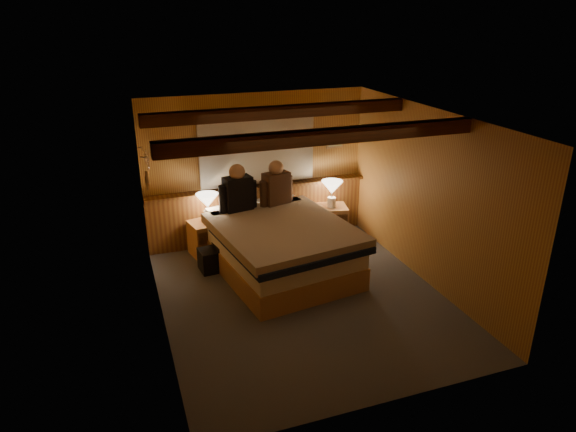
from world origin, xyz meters
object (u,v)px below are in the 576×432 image
bed (280,246)px  nightstand_right (331,221)px  nightstand_left (207,238)px  duffel_bag (218,258)px  person_right (276,186)px  lamp_left (207,202)px  lamp_right (332,189)px  person_left (238,191)px

bed → nightstand_right: size_ratio=4.34×
nightstand_left → duffel_bag: 0.55m
person_right → duffel_bag: person_right is taller
lamp_left → duffel_bag: lamp_left is taller
lamp_right → duffel_bag: size_ratio=0.78×
bed → person_left: size_ratio=3.33×
nightstand_right → duffel_bag: bearing=-153.5°
lamp_left → person_right: person_right is taller
lamp_right → person_left: bearing=-174.2°
bed → lamp_right: (1.19, 0.87, 0.46)m
nightstand_right → person_left: 1.82m
bed → person_left: bearing=112.0°
lamp_left → lamp_right: (2.03, -0.05, -0.00)m
nightstand_left → duffel_bag: nightstand_left is taller
person_right → lamp_right: bearing=-11.0°
person_left → person_right: person_left is taller
duffel_bag → person_left: bearing=33.4°
nightstand_left → person_left: bearing=-35.8°
bed → nightstand_left: (-0.88, 0.92, -0.13)m
nightstand_left → lamp_right: size_ratio=1.26×
nightstand_left → person_left: 0.93m
person_left → lamp_right: bearing=-4.3°
person_right → duffel_bag: (-1.04, -0.40, -0.87)m
nightstand_right → lamp_left: size_ratio=1.27×
person_left → nightstand_right: bearing=-3.3°
lamp_left → person_right: bearing=-8.0°
duffel_bag → nightstand_right: bearing=8.8°
nightstand_left → duffel_bag: bearing=-96.4°
lamp_left → person_left: (0.43, -0.22, 0.20)m
lamp_left → lamp_right: size_ratio=0.98×
bed → nightstand_right: 1.52m
nightstand_left → lamp_left: lamp_left is taller
bed → lamp_right: lamp_right is taller
lamp_left → duffel_bag: 0.88m
person_left → duffel_bag: person_left is taller
nightstand_right → person_left: (-1.64, -0.20, 0.79)m
person_left → duffel_bag: (-0.41, -0.33, -0.88)m
lamp_left → duffel_bag: size_ratio=0.77×
person_left → bed: bearing=-69.6°
nightstand_right → lamp_right: 0.59m
lamp_left → person_right: size_ratio=0.62×
person_right → bed: bearing=-121.2°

